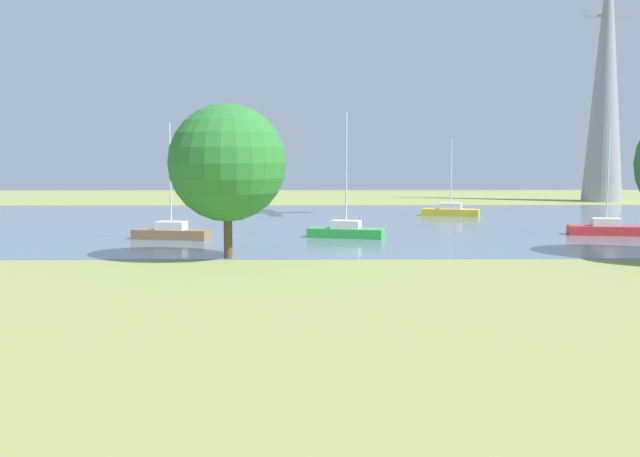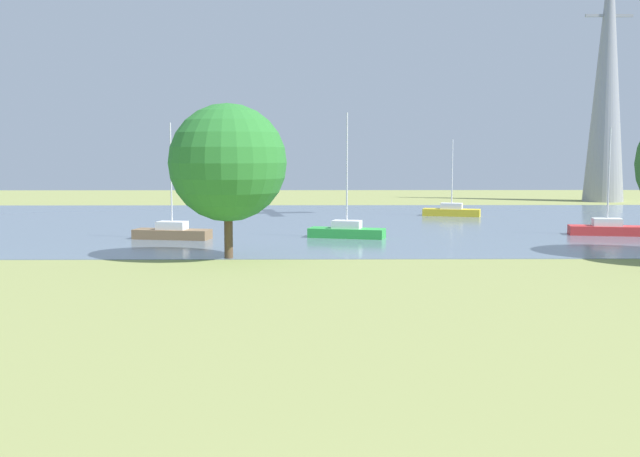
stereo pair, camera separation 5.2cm
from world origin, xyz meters
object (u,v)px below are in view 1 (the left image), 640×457
sailboat_red (606,228)px  tree_west_far (227,163)px  sailboat_green (346,231)px  sailboat_brown (171,232)px  sailboat_yellow (451,211)px  electricity_pylon (606,69)px

sailboat_red → tree_west_far: size_ratio=0.88×
sailboat_green → sailboat_brown: bearing=-177.2°
sailboat_yellow → electricity_pylon: 31.71m
sailboat_green → sailboat_brown: size_ratio=1.09×
sailboat_yellow → tree_west_far: 31.01m
sailboat_red → tree_west_far: (-23.67, -10.73, 4.43)m
sailboat_green → sailboat_brown: sailboat_green is taller
sailboat_brown → sailboat_yellow: bearing=39.7°
sailboat_yellow → sailboat_brown: (-20.73, -17.22, 0.01)m
sailboat_green → sailboat_brown: 10.99m
sailboat_brown → tree_west_far: (4.48, -8.81, 4.43)m
sailboat_red → sailboat_brown: bearing=-176.1°
sailboat_green → sailboat_yellow: (9.76, 16.68, -0.02)m
sailboat_yellow → sailboat_brown: size_ratio=0.90×
sailboat_red → electricity_pylon: size_ratio=0.24×
sailboat_yellow → sailboat_red: bearing=-64.2°
electricity_pylon → tree_west_far: bearing=-128.8°
sailboat_green → sailboat_yellow: sailboat_green is taller
tree_west_far → sailboat_yellow: bearing=58.0°
electricity_pylon → sailboat_yellow: bearing=-136.2°
sailboat_green → sailboat_brown: (-10.98, -0.54, -0.01)m
sailboat_brown → sailboat_red: bearing=3.9°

